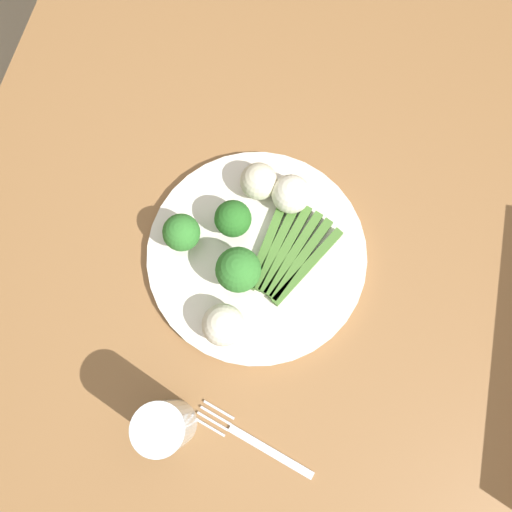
% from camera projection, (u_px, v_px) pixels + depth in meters
% --- Properties ---
extents(ground_plane, '(6.00, 6.00, 0.02)m').
position_uv_depth(ground_plane, '(251.00, 322.00, 1.50)').
color(ground_plane, '#B7A88E').
extents(dining_table, '(1.38, 0.85, 0.76)m').
position_uv_depth(dining_table, '(248.00, 270.00, 0.86)').
color(dining_table, olive).
rests_on(dining_table, ground_plane).
extents(plate, '(0.30, 0.30, 0.01)m').
position_uv_depth(plate, '(256.00, 258.00, 0.75)').
color(plate, silver).
rests_on(plate, dining_table).
extents(asparagus_bundle, '(0.15, 0.11, 0.01)m').
position_uv_depth(asparagus_bundle, '(289.00, 253.00, 0.74)').
color(asparagus_bundle, '#47752D').
rests_on(asparagus_bundle, plate).
extents(broccoli_near_center, '(0.05, 0.05, 0.06)m').
position_uv_depth(broccoli_near_center, '(181.00, 233.00, 0.71)').
color(broccoli_near_center, '#609E3D').
rests_on(broccoli_near_center, plate).
extents(broccoli_back, '(0.06, 0.06, 0.07)m').
position_uv_depth(broccoli_back, '(237.00, 270.00, 0.69)').
color(broccoli_back, '#609E3D').
rests_on(broccoli_back, plate).
extents(broccoli_outer_edge, '(0.05, 0.05, 0.06)m').
position_uv_depth(broccoli_outer_edge, '(233.00, 219.00, 0.72)').
color(broccoli_outer_edge, '#568E33').
rests_on(broccoli_outer_edge, plate).
extents(cauliflower_right, '(0.05, 0.05, 0.05)m').
position_uv_depth(cauliflower_right, '(225.00, 325.00, 0.69)').
color(cauliflower_right, silver).
rests_on(cauliflower_right, plate).
extents(cauliflower_back_right, '(0.05, 0.05, 0.05)m').
position_uv_depth(cauliflower_back_right, '(291.00, 194.00, 0.73)').
color(cauliflower_back_right, white).
rests_on(cauliflower_back_right, plate).
extents(cauliflower_left, '(0.05, 0.05, 0.05)m').
position_uv_depth(cauliflower_left, '(259.00, 181.00, 0.74)').
color(cauliflower_left, beige).
rests_on(cauliflower_left, plate).
extents(fork, '(0.06, 0.16, 0.00)m').
position_uv_depth(fork, '(253.00, 441.00, 0.70)').
color(fork, silver).
rests_on(fork, dining_table).
extents(water_glass, '(0.06, 0.06, 0.12)m').
position_uv_depth(water_glass, '(166.00, 426.00, 0.64)').
color(water_glass, silver).
rests_on(water_glass, dining_table).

